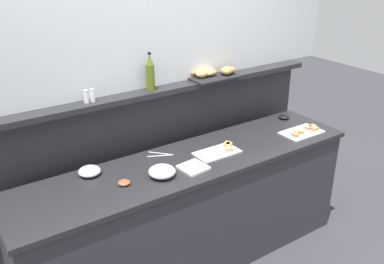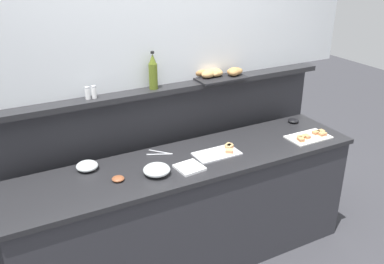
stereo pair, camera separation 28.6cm
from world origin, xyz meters
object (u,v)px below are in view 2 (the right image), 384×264
object	(u,v)px
sandwich_platter_front	(309,136)
glass_bowl_large	(87,166)
serving_tongs	(161,153)
olive_oil_bottle	(153,72)
bread_basket	(218,74)
condiment_bowl_red	(293,121)
glass_bowl_medium	(157,170)
salt_shaker	(88,93)
condiment_bowl_cream	(118,179)
napkin_stack	(189,167)
pepper_shaker	(94,92)
sandwich_platter_rear	(220,152)

from	to	relation	value
sandwich_platter_front	glass_bowl_large	world-z (taller)	glass_bowl_large
glass_bowl_large	serving_tongs	distance (m)	0.53
sandwich_platter_front	glass_bowl_large	bearing A→B (deg)	169.55
glass_bowl_large	olive_oil_bottle	world-z (taller)	olive_oil_bottle
bread_basket	condiment_bowl_red	bearing A→B (deg)	-20.18
glass_bowl_medium	condiment_bowl_red	bearing A→B (deg)	11.16
olive_oil_bottle	serving_tongs	bearing A→B (deg)	-104.72
glass_bowl_large	condiment_bowl_red	xyz separation A→B (m)	(1.76, -0.01, -0.01)
sandwich_platter_front	serving_tongs	size ratio (longest dim) A/B	1.94
condiment_bowl_red	salt_shaker	xyz separation A→B (m)	(-1.66, 0.22, 0.45)
condiment_bowl_cream	glass_bowl_medium	bearing A→B (deg)	-10.13
napkin_stack	pepper_shaker	distance (m)	0.83
glass_bowl_large	serving_tongs	size ratio (longest dim) A/B	0.85
sandwich_platter_rear	condiment_bowl_red	size ratio (longest dim) A/B	3.57
sandwich_platter_front	salt_shaker	bearing A→B (deg)	161.62
serving_tongs	napkin_stack	world-z (taller)	napkin_stack
glass_bowl_large	bread_basket	size ratio (longest dim) A/B	0.34
serving_tongs	salt_shaker	xyz separation A→B (m)	(-0.42, 0.23, 0.46)
sandwich_platter_front	salt_shaker	xyz separation A→B (m)	(-1.56, 0.52, 0.45)
sandwich_platter_rear	bread_basket	distance (m)	0.66
sandwich_platter_rear	glass_bowl_large	size ratio (longest dim) A/B	2.25
glass_bowl_large	pepper_shaker	bearing A→B (deg)	54.89
sandwich_platter_rear	pepper_shaker	bearing A→B (deg)	150.96
glass_bowl_medium	olive_oil_bottle	bearing A→B (deg)	67.31
condiment_bowl_cream	olive_oil_bottle	distance (m)	0.82
sandwich_platter_rear	napkin_stack	bearing A→B (deg)	-161.77
sandwich_platter_rear	serving_tongs	size ratio (longest dim) A/B	1.91
glass_bowl_large	bread_basket	distance (m)	1.24
glass_bowl_medium	olive_oil_bottle	distance (m)	0.73
bread_basket	glass_bowl_large	bearing A→B (deg)	-169.04
sandwich_platter_front	salt_shaker	distance (m)	1.71
bread_basket	condiment_bowl_cream	bearing A→B (deg)	-155.74
salt_shaker	bread_basket	world-z (taller)	salt_shaker
condiment_bowl_cream	napkin_stack	distance (m)	0.48
sandwich_platter_rear	condiment_bowl_cream	size ratio (longest dim) A/B	4.10
salt_shaker	pepper_shaker	xyz separation A→B (m)	(0.04, 0.00, 0.00)
napkin_stack	salt_shaker	distance (m)	0.86
sandwich_platter_rear	glass_bowl_medium	world-z (taller)	glass_bowl_medium
glass_bowl_medium	pepper_shaker	world-z (taller)	pepper_shaker
glass_bowl_medium	salt_shaker	distance (m)	0.71
napkin_stack	pepper_shaker	xyz separation A→B (m)	(-0.46, 0.52, 0.45)
sandwich_platter_rear	napkin_stack	xyz separation A→B (m)	(-0.30, -0.10, -0.00)
olive_oil_bottle	sandwich_platter_rear	bearing A→B (deg)	-52.63
glass_bowl_medium	condiment_bowl_cream	xyz separation A→B (m)	(-0.25, 0.04, -0.02)
napkin_stack	pepper_shaker	bearing A→B (deg)	131.69
glass_bowl_large	condiment_bowl_cream	size ratio (longest dim) A/B	1.82
sandwich_platter_front	bread_basket	distance (m)	0.87
salt_shaker	pepper_shaker	distance (m)	0.04
pepper_shaker	condiment_bowl_cream	bearing A→B (deg)	-91.83
serving_tongs	pepper_shaker	size ratio (longest dim) A/B	1.98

